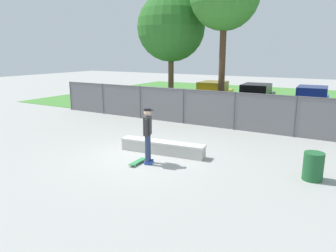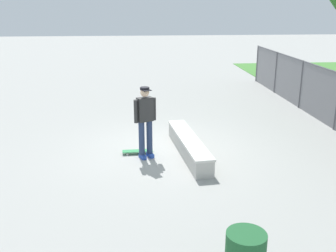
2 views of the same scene
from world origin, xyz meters
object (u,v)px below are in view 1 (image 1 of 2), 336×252
object	(u,v)px
skateboarder	(148,133)
trash_bin	(313,166)
car_yellow	(212,94)
car_black	(255,97)
car_blue	(311,101)
skateboard	(138,162)
concrete_ledge	(162,147)
tree_near_left	(171,28)

from	to	relation	value
skateboarder	trash_bin	size ratio (longest dim) A/B	2.26
car_yellow	trash_bin	size ratio (longest dim) A/B	5.27
car_black	trash_bin	world-z (taller)	car_black
car_black	car_blue	bearing A→B (deg)	2.21
skateboard	car_blue	size ratio (longest dim) A/B	0.19
car_black	skateboarder	bearing A→B (deg)	-91.74
concrete_ledge	skateboard	world-z (taller)	concrete_ledge
car_yellow	car_black	world-z (taller)	same
tree_near_left	car_black	distance (m)	6.79
trash_bin	skateboard	bearing A→B (deg)	-164.43
car_blue	car_black	bearing A→B (deg)	-177.79
trash_bin	tree_near_left	bearing A→B (deg)	141.36
car_yellow	car_black	bearing A→B (deg)	-4.06
car_yellow	trash_bin	world-z (taller)	car_yellow
concrete_ledge	skateboarder	xyz separation A→B (m)	(0.13, -1.12, 0.80)
skateboard	tree_near_left	world-z (taller)	tree_near_left
car_black	car_blue	world-z (taller)	same
concrete_ledge	skateboard	xyz separation A→B (m)	(-0.13, -1.33, -0.16)
concrete_ledge	car_black	world-z (taller)	car_black
tree_near_left	car_yellow	distance (m)	5.67
tree_near_left	trash_bin	world-z (taller)	tree_near_left
skateboarder	car_blue	world-z (taller)	skateboarder
concrete_ledge	car_black	xyz separation A→B (m)	(0.49, 10.47, 0.61)
car_blue	car_yellow	bearing A→B (deg)	179.19
skateboarder	skateboard	size ratio (longest dim) A/B	2.28
car_yellow	trash_bin	bearing A→B (deg)	-54.76
skateboard	car_black	bearing A→B (deg)	86.99
car_blue	trash_bin	bearing A→B (deg)	-83.09
concrete_ledge	car_black	distance (m)	10.50
skateboarder	trash_bin	distance (m)	5.04
car_blue	trash_bin	distance (m)	10.59
car_yellow	tree_near_left	bearing A→B (deg)	-106.46
car_yellow	car_blue	distance (m)	6.21
car_blue	concrete_ledge	bearing A→B (deg)	-109.29
skateboarder	car_blue	xyz separation A→B (m)	(3.58, 11.72, -0.19)
car_yellow	skateboard	bearing A→B (deg)	-78.86
skateboarder	concrete_ledge	bearing A→B (deg)	96.81
concrete_ledge	car_yellow	bearing A→B (deg)	103.17
tree_near_left	car_black	bearing A→B (deg)	40.70
skateboarder	car_black	xyz separation A→B (m)	(0.35, 11.60, -0.19)
skateboarder	trash_bin	world-z (taller)	skateboarder
skateboarder	skateboard	distance (m)	1.02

